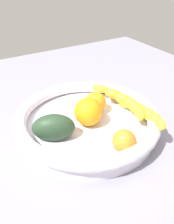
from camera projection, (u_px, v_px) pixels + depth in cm
name	position (u px, v px, depth cm)	size (l,w,h in cm)	color
kitchen_counter	(87.00, 135.00, 61.56)	(120.00, 120.00, 3.00)	gray
fruit_bowl	(87.00, 121.00, 59.20)	(35.08, 35.08, 5.48)	silver
banana_draped_left	(138.00, 109.00, 59.97)	(21.04, 6.84, 4.57)	yellow
banana_draped_right	(123.00, 100.00, 63.71)	(20.60, 7.41, 4.14)	yellow
orange_front	(95.00, 102.00, 61.99)	(5.51, 5.51, 5.51)	orange
orange_mid_left	(124.00, 141.00, 49.51)	(5.06, 5.06, 5.06)	orange
orange_mid_right	(90.00, 111.00, 57.40)	(6.78, 6.78, 6.78)	orange
avocado_dark	(54.00, 127.00, 53.09)	(9.46, 5.48, 6.22)	#274028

